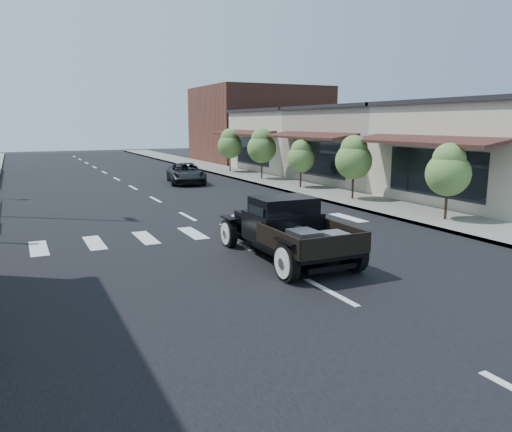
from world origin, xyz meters
name	(u,v)px	position (x,y,z in m)	size (l,w,h in m)	color
ground	(268,260)	(0.00, 0.00, 0.00)	(120.00, 120.00, 0.00)	black
road	(141,192)	(0.00, 15.00, 0.01)	(14.00, 80.00, 0.02)	black
road_markings	(167,206)	(0.00, 10.00, 0.00)	(12.00, 60.00, 0.06)	silver
sidewalk_right	(279,183)	(8.50, 15.00, 0.07)	(3.00, 80.00, 0.15)	gray
storefront_mid	(386,146)	(15.00, 13.00, 2.25)	(10.00, 9.00, 4.50)	#A09486
storefront_far	(310,141)	(15.00, 22.00, 2.25)	(10.00, 9.00, 4.50)	beige
far_building_right	(259,125)	(15.50, 32.00, 3.50)	(11.00, 10.00, 7.00)	brown
small_tree_a	(447,183)	(8.30, 1.66, 1.51)	(1.63, 1.63, 2.72)	#557D39
small_tree_b	(353,168)	(8.30, 7.37, 1.59)	(1.73, 1.73, 2.88)	#557D39
small_tree_c	(301,164)	(8.30, 12.17, 1.42)	(1.52, 1.52, 2.53)	#557D39
small_tree_d	(262,154)	(8.30, 17.04, 1.70)	(1.86, 1.86, 3.10)	#557D39
small_tree_e	(230,151)	(8.30, 22.29, 1.66)	(1.81, 1.81, 3.01)	#557D39
hotrod_pickup	(287,228)	(0.49, -0.19, 0.87)	(2.34, 5.02, 1.74)	black
second_car	(186,174)	(3.41, 17.68, 0.62)	(2.05, 4.44, 1.23)	black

